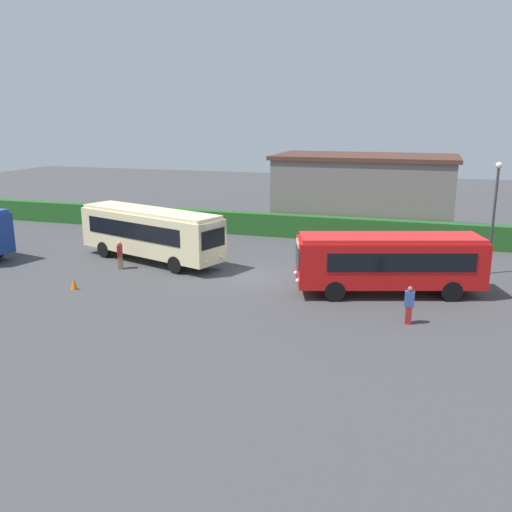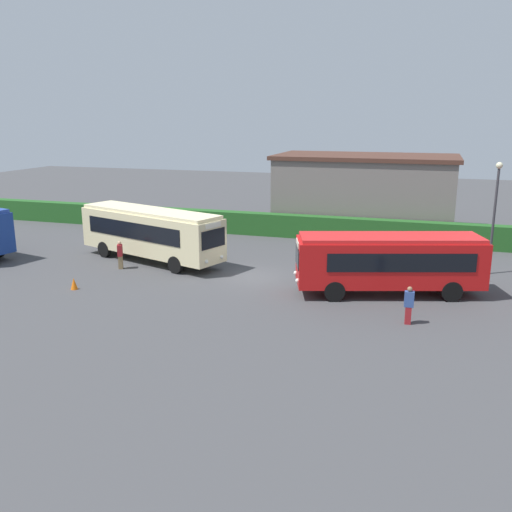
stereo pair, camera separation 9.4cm
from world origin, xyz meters
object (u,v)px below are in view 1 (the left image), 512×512
Objects in this scene: bus_cream at (150,232)px; person_far at (409,304)px; person_left at (120,254)px; lamppost at (495,206)px; person_center at (372,259)px; person_right at (403,257)px; bus_red at (389,260)px; traffic_cone at (74,284)px.

bus_cream is 16.74m from person_far.
person_far is (15.51, -6.23, -0.97)m from bus_cream.
lamppost is at bearing -8.93° from person_left.
bus_cream is at bearing 160.44° from person_center.
person_right is at bearing -179.45° from person_far.
person_right is 7.88m from person_far.
person_far is at bearing -37.63° from person_left.
person_left is 0.99× the size of person_far.
bus_red is (14.34, -2.30, -0.11)m from bus_cream.
bus_red is 7.82m from lamppost.
bus_cream is at bearing -116.07° from person_far.
person_right reaches higher than person_center.
bus_cream is 2.50m from person_left.
person_center is (14.08, 3.29, -0.00)m from person_left.
bus_red is 3.76m from person_center.
lamppost is (5.14, 5.50, 2.11)m from bus_red.
bus_red is at bearing 14.68° from traffic_cone.
bus_cream is at bearing 43.62° from person_left.
person_center is 1.73m from person_right.
lamppost reaches higher than person_left.
person_left is at bearing -93.72° from bus_cream.
lamppost reaches higher than person_far.
person_left is 1.00× the size of person_center.
bus_red is at bearing -167.59° from person_far.
bus_cream reaches higher than person_right.
bus_red is 4.98× the size of person_right.
traffic_cone is at bearing 156.88° from person_right.
person_right is at bearing -114.93° from bus_red.
bus_red is at bearing 9.96° from bus_cream.
bus_cream is 14.52m from bus_red.
bus_red is 5.67× the size of person_center.
person_center is (-1.15, 3.47, -0.88)m from bus_red.
bus_cream is 6.62m from traffic_cone.
person_center is 0.99× the size of person_far.
person_far is at bearing 0.40° from traffic_cone.
person_center is at bearing 27.76° from traffic_cone.
lamppost is (6.29, 2.03, 2.99)m from person_center.
person_far is (1.17, -3.92, -0.86)m from bus_red.
bus_cream is at bearing 136.56° from person_right.
person_center is at bearing -162.12° from lamppost.
person_right is 17.83m from traffic_cone.
person_center is at bearing -10.42° from person_left.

